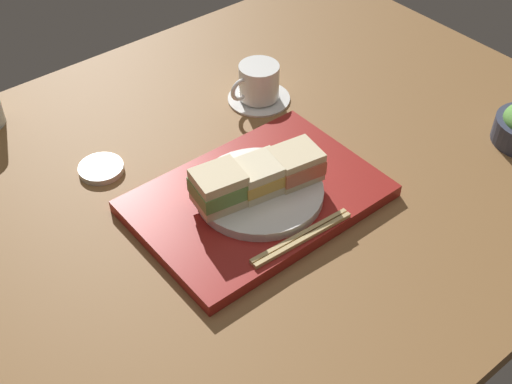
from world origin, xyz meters
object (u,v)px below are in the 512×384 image
at_px(sandwich_far, 296,164).
at_px(sandwich_near, 219,188).
at_px(sandwich_middle, 258,177).
at_px(chopsticks_pair, 302,238).
at_px(sandwich_plate, 258,193).
at_px(small_sauce_dish, 101,169).
at_px(coffee_cup, 258,84).

bearing_deg(sandwich_far, sandwich_near, 168.15).
distance_m(sandwich_middle, sandwich_far, 0.07).
xyz_separation_m(sandwich_far, chopsticks_pair, (-0.08, -0.10, -0.04)).
relative_size(sandwich_plate, sandwich_far, 2.44).
height_order(sandwich_middle, small_sauce_dish, sandwich_middle).
xyz_separation_m(sandwich_plate, coffee_cup, (0.19, 0.23, 0.01)).
distance_m(sandwich_plate, chopsticks_pair, 0.11).
distance_m(sandwich_plate, small_sauce_dish, 0.28).
xyz_separation_m(coffee_cup, small_sauce_dish, (-0.34, 0.01, -0.03)).
distance_m(chopsticks_pair, coffee_cup, 0.40).
height_order(sandwich_middle, sandwich_far, same).
height_order(sandwich_middle, coffee_cup, sandwich_middle).
distance_m(sandwich_plate, sandwich_far, 0.08).
height_order(chopsticks_pair, small_sauce_dish, chopsticks_pair).
height_order(sandwich_far, coffee_cup, sandwich_far).
xyz_separation_m(sandwich_near, small_sauce_dish, (-0.09, 0.22, -0.06)).
distance_m(sandwich_plate, coffee_cup, 0.30).
xyz_separation_m(sandwich_plate, small_sauce_dish, (-0.15, 0.24, -0.02)).
distance_m(chopsticks_pair, small_sauce_dish, 0.38).
relative_size(sandwich_plate, chopsticks_pair, 1.13).
bearing_deg(sandwich_middle, chopsticks_pair, -94.48).
bearing_deg(sandwich_far, coffee_cup, 63.18).
bearing_deg(chopsticks_pair, coffee_cup, 60.05).
height_order(sandwich_plate, coffee_cup, coffee_cup).
distance_m(sandwich_near, coffee_cup, 0.34).
bearing_deg(sandwich_middle, sandwich_plate, 86.42).
bearing_deg(sandwich_plate, coffee_cup, 50.61).
bearing_deg(coffee_cup, sandwich_far, -116.82).
relative_size(chopsticks_pair, small_sauce_dish, 2.35).
bearing_deg(sandwich_far, sandwich_middle, 168.15).
height_order(sandwich_plate, sandwich_middle, sandwich_middle).
bearing_deg(coffee_cup, small_sauce_dish, 179.13).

